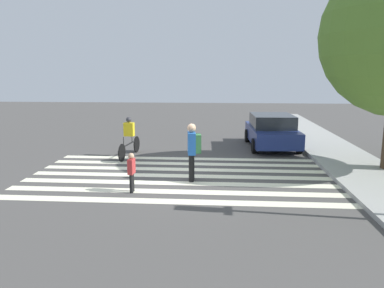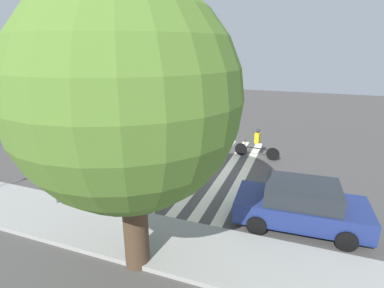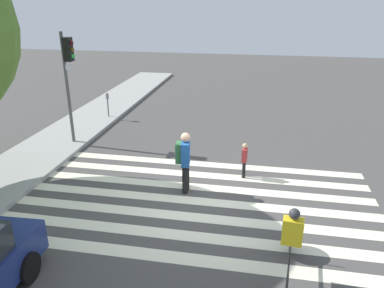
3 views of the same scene
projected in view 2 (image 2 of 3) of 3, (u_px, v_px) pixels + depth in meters
The scene contains 9 objects.
ground_plane at pixel (194, 166), 15.17m from camera, with size 60.00×60.00×0.00m, color #4C4947.
sidewalk_curb at pixel (127, 233), 9.58m from camera, with size 36.00×2.50×0.14m.
crosswalk_stripes at pixel (194, 166), 15.17m from camera, with size 5.49×10.00×0.01m.
traffic_light at pixel (50, 128), 10.58m from camera, with size 0.60×0.50×4.29m.
street_tree at pixel (127, 99), 6.93m from camera, with size 5.37×5.37×7.30m.
pedestrian_adult_tall_backpack at pixel (180, 148), 14.57m from camera, with size 0.54×0.46×1.85m.
pedestrian_child_with_backpack at pixel (171, 143), 16.63m from camera, with size 0.33×0.17×1.16m.
cyclist_far_lane at pixel (257, 143), 16.07m from camera, with size 2.45×0.42×1.64m.
car_parked_silver_sedan at pixel (301, 205), 9.90m from camera, with size 4.29×2.25×1.52m.
Camera 2 is at (-4.84, 13.23, 5.72)m, focal length 28.00 mm.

